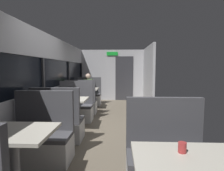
{
  "coord_description": "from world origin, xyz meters",
  "views": [
    {
      "loc": [
        0.33,
        -4.06,
        1.46
      ],
      "look_at": [
        0.1,
        1.61,
        0.92
      ],
      "focal_mm": 28.78,
      "sensor_mm": 36.0,
      "label": 1
    }
  ],
  "objects_px": {
    "bench_near_window_facing_entry": "(41,141)",
    "dining_table_mid_window": "(68,103)",
    "bench_mid_window_facing_entry": "(75,109)",
    "seated_passenger": "(88,92)",
    "dining_table_near_window": "(14,139)",
    "coffee_cup_primary": "(182,147)",
    "coffee_cup_secondary": "(65,96)",
    "bench_far_window_facing_end": "(81,103)",
    "bench_far_window_facing_entry": "(89,97)",
    "bench_front_aisle_facing_entry": "(166,163)",
    "dining_table_far_window": "(85,91)",
    "bench_mid_window_facing_end": "(58,125)"
  },
  "relations": [
    {
      "from": "bench_near_window_facing_entry",
      "to": "dining_table_mid_window",
      "type": "height_order",
      "value": "bench_near_window_facing_entry"
    },
    {
      "from": "bench_mid_window_facing_entry",
      "to": "seated_passenger",
      "type": "bearing_deg",
      "value": 90.0
    },
    {
      "from": "dining_table_near_window",
      "to": "coffee_cup_primary",
      "type": "xyz_separation_m",
      "value": [
        1.77,
        -0.47,
        0.15
      ]
    },
    {
      "from": "dining_table_mid_window",
      "to": "coffee_cup_secondary",
      "type": "xyz_separation_m",
      "value": [
        -0.11,
        0.12,
        0.15
      ]
    },
    {
      "from": "bench_far_window_facing_end",
      "to": "bench_far_window_facing_entry",
      "type": "relative_size",
      "value": 1.0
    },
    {
      "from": "bench_mid_window_facing_entry",
      "to": "bench_far_window_facing_entry",
      "type": "distance_m",
      "value": 2.2
    },
    {
      "from": "bench_far_window_facing_entry",
      "to": "coffee_cup_secondary",
      "type": "distance_m",
      "value": 2.82
    },
    {
      "from": "dining_table_near_window",
      "to": "coffee_cup_secondary",
      "type": "bearing_deg",
      "value": 92.74
    },
    {
      "from": "seated_passenger",
      "to": "bench_near_window_facing_entry",
      "type": "bearing_deg",
      "value": -90.0
    },
    {
      "from": "dining_table_mid_window",
      "to": "dining_table_near_window",
      "type": "bearing_deg",
      "value": -90.0
    },
    {
      "from": "bench_near_window_facing_entry",
      "to": "coffee_cup_secondary",
      "type": "height_order",
      "value": "bench_near_window_facing_entry"
    },
    {
      "from": "bench_mid_window_facing_entry",
      "to": "bench_front_aisle_facing_entry",
      "type": "relative_size",
      "value": 1.0
    },
    {
      "from": "bench_far_window_facing_end",
      "to": "coffee_cup_secondary",
      "type": "height_order",
      "value": "bench_far_window_facing_end"
    },
    {
      "from": "dining_table_far_window",
      "to": "bench_far_window_facing_entry",
      "type": "distance_m",
      "value": 0.77
    },
    {
      "from": "bench_far_window_facing_end",
      "to": "bench_front_aisle_facing_entry",
      "type": "height_order",
      "value": "same"
    },
    {
      "from": "bench_far_window_facing_end",
      "to": "coffee_cup_primary",
      "type": "bearing_deg",
      "value": -67.05
    },
    {
      "from": "bench_front_aisle_facing_entry",
      "to": "bench_near_window_facing_entry",
      "type": "bearing_deg",
      "value": 161.47
    },
    {
      "from": "dining_table_far_window",
      "to": "bench_far_window_facing_end",
      "type": "xyz_separation_m",
      "value": [
        0.0,
        -0.7,
        -0.31
      ]
    },
    {
      "from": "bench_mid_window_facing_end",
      "to": "seated_passenger",
      "type": "xyz_separation_m",
      "value": [
        0.0,
        3.53,
        0.21
      ]
    },
    {
      "from": "bench_near_window_facing_entry",
      "to": "coffee_cup_secondary",
      "type": "distance_m",
      "value": 1.69
    },
    {
      "from": "bench_mid_window_facing_end",
      "to": "coffee_cup_secondary",
      "type": "xyz_separation_m",
      "value": [
        -0.11,
        0.82,
        0.46
      ]
    },
    {
      "from": "dining_table_far_window",
      "to": "dining_table_near_window",
      "type": "bearing_deg",
      "value": -90.0
    },
    {
      "from": "dining_table_mid_window",
      "to": "seated_passenger",
      "type": "xyz_separation_m",
      "value": [
        0.0,
        2.83,
        -0.1
      ]
    },
    {
      "from": "bench_mid_window_facing_entry",
      "to": "bench_front_aisle_facing_entry",
      "type": "bearing_deg",
      "value": -57.42
    },
    {
      "from": "bench_mid_window_facing_end",
      "to": "bench_front_aisle_facing_entry",
      "type": "xyz_separation_m",
      "value": [
        1.79,
        -1.4,
        0.0
      ]
    },
    {
      "from": "dining_table_near_window",
      "to": "bench_front_aisle_facing_entry",
      "type": "bearing_deg",
      "value": 3.18
    },
    {
      "from": "seated_passenger",
      "to": "coffee_cup_secondary",
      "type": "bearing_deg",
      "value": -92.35
    },
    {
      "from": "bench_far_window_facing_end",
      "to": "bench_front_aisle_facing_entry",
      "type": "bearing_deg",
      "value": -63.58
    },
    {
      "from": "bench_near_window_facing_entry",
      "to": "bench_mid_window_facing_end",
      "type": "xyz_separation_m",
      "value": [
        0.0,
        0.8,
        0.0
      ]
    },
    {
      "from": "dining_table_far_window",
      "to": "coffee_cup_primary",
      "type": "bearing_deg",
      "value": -70.07
    },
    {
      "from": "dining_table_mid_window",
      "to": "coffee_cup_primary",
      "type": "distance_m",
      "value": 3.2
    },
    {
      "from": "bench_near_window_facing_entry",
      "to": "bench_mid_window_facing_entry",
      "type": "distance_m",
      "value": 2.2
    },
    {
      "from": "bench_far_window_facing_end",
      "to": "coffee_cup_secondary",
      "type": "xyz_separation_m",
      "value": [
        -0.11,
        -1.38,
        0.46
      ]
    },
    {
      "from": "bench_mid_window_facing_end",
      "to": "bench_front_aisle_facing_entry",
      "type": "bearing_deg",
      "value": -38.07
    },
    {
      "from": "bench_near_window_facing_entry",
      "to": "bench_far_window_facing_entry",
      "type": "bearing_deg",
      "value": 90.0
    },
    {
      "from": "bench_far_window_facing_entry",
      "to": "bench_near_window_facing_entry",
      "type": "bearing_deg",
      "value": -90.0
    },
    {
      "from": "bench_near_window_facing_entry",
      "to": "bench_front_aisle_facing_entry",
      "type": "relative_size",
      "value": 1.0
    },
    {
      "from": "bench_near_window_facing_entry",
      "to": "bench_mid_window_facing_entry",
      "type": "xyz_separation_m",
      "value": [
        0.0,
        2.2,
        0.0
      ]
    },
    {
      "from": "coffee_cup_primary",
      "to": "dining_table_far_window",
      "type": "bearing_deg",
      "value": 109.93
    },
    {
      "from": "seated_passenger",
      "to": "coffee_cup_primary",
      "type": "height_order",
      "value": "seated_passenger"
    },
    {
      "from": "bench_mid_window_facing_entry",
      "to": "coffee_cup_secondary",
      "type": "distance_m",
      "value": 0.75
    },
    {
      "from": "dining_table_mid_window",
      "to": "seated_passenger",
      "type": "relative_size",
      "value": 0.71
    },
    {
      "from": "dining_table_mid_window",
      "to": "bench_far_window_facing_end",
      "type": "height_order",
      "value": "bench_far_window_facing_end"
    },
    {
      "from": "dining_table_mid_window",
      "to": "bench_mid_window_facing_entry",
      "type": "height_order",
      "value": "bench_mid_window_facing_entry"
    },
    {
      "from": "bench_mid_window_facing_entry",
      "to": "bench_mid_window_facing_end",
      "type": "bearing_deg",
      "value": -90.0
    },
    {
      "from": "bench_near_window_facing_entry",
      "to": "coffee_cup_primary",
      "type": "distance_m",
      "value": 2.17
    },
    {
      "from": "dining_table_far_window",
      "to": "bench_front_aisle_facing_entry",
      "type": "distance_m",
      "value": 4.67
    },
    {
      "from": "bench_far_window_facing_end",
      "to": "dining_table_mid_window",
      "type": "bearing_deg",
      "value": -90.0
    },
    {
      "from": "bench_far_window_facing_end",
      "to": "dining_table_near_window",
      "type": "bearing_deg",
      "value": -90.0
    },
    {
      "from": "dining_table_mid_window",
      "to": "coffee_cup_primary",
      "type": "bearing_deg",
      "value": -56.51
    }
  ]
}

